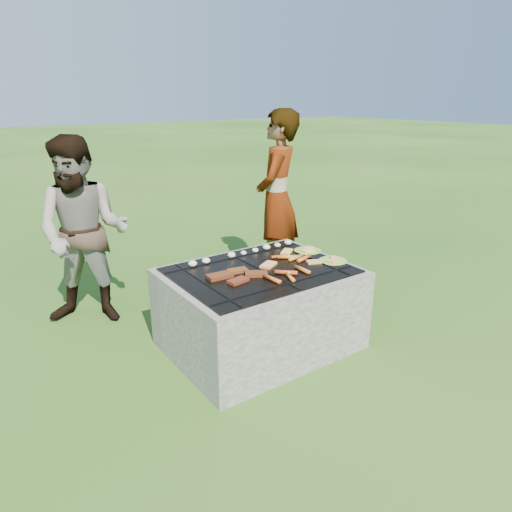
{
  "coord_description": "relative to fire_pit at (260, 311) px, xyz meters",
  "views": [
    {
      "loc": [
        -1.77,
        -2.48,
        1.78
      ],
      "look_at": [
        0.0,
        0.05,
        0.7
      ],
      "focal_mm": 32.0,
      "sensor_mm": 36.0,
      "label": 1
    }
  ],
  "objects": [
    {
      "name": "plate_far",
      "position": [
        0.56,
        0.13,
        0.33
      ],
      "size": [
        0.25,
        0.25,
        0.03
      ],
      "color": "#9DCA30",
      "rests_on": "fire_pit"
    },
    {
      "name": "plate_near",
      "position": [
        0.56,
        -0.16,
        0.33
      ],
      "size": [
        0.25,
        0.25,
        0.03
      ],
      "color": "#BBD934",
      "rests_on": "fire_pit"
    },
    {
      "name": "pork_slabs",
      "position": [
        -0.21,
        -0.02,
        0.34
      ],
      "size": [
        0.41,
        0.26,
        0.03
      ],
      "color": "brown",
      "rests_on": "fire_pit"
    },
    {
      "name": "bread_on_grate",
      "position": [
        0.26,
        0.04,
        0.34
      ],
      "size": [
        0.46,
        0.42,
        0.02
      ],
      "color": "#F8B37F",
      "rests_on": "fire_pit"
    },
    {
      "name": "cook",
      "position": [
        0.88,
        0.95,
        0.56
      ],
      "size": [
        0.73,
        0.7,
        1.68
      ],
      "primitive_type": "imported",
      "rotation": [
        0.0,
        0.0,
        3.84
      ],
      "color": "gray",
      "rests_on": "ground"
    },
    {
      "name": "sausages",
      "position": [
        0.2,
        -0.1,
        0.34
      ],
      "size": [
        0.54,
        0.48,
        0.03
      ],
      "color": "#E14C25",
      "rests_on": "fire_pit"
    },
    {
      "name": "mushrooms",
      "position": [
        0.09,
        0.33,
        0.35
      ],
      "size": [
        0.95,
        0.06,
        0.04
      ],
      "color": "#EFEACB",
      "rests_on": "fire_pit"
    },
    {
      "name": "bystander",
      "position": [
        -0.9,
        1.14,
        0.48
      ],
      "size": [
        0.93,
        0.89,
        1.52
      ],
      "primitive_type": "imported",
      "rotation": [
        0.0,
        0.0,
        -0.6
      ],
      "color": "gray",
      "rests_on": "ground"
    },
    {
      "name": "lawn",
      "position": [
        0.0,
        0.0,
        -0.28
      ],
      "size": [
        60.0,
        60.0,
        0.0
      ],
      "primitive_type": "plane",
      "color": "#204A12",
      "rests_on": "ground"
    },
    {
      "name": "fire_pit",
      "position": [
        0.0,
        0.0,
        0.0
      ],
      "size": [
        1.3,
        1.0,
        0.62
      ],
      "color": "#9E958C",
      "rests_on": "ground"
    }
  ]
}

